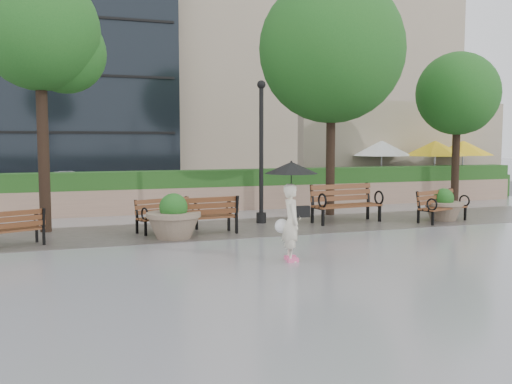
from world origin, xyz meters
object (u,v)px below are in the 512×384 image
object	(u,v)px
bench_0	(7,237)
lamppost	(261,161)
bench_4	(442,213)
bench_3	(346,211)
planter_right	(443,208)
car_right	(75,188)
bench_2	(202,223)
planter_left	(174,221)
bench_1	(167,222)
pedestrian	(291,201)

from	to	relation	value
bench_0	lamppost	size ratio (longest dim) A/B	0.41
bench_4	lamppost	world-z (taller)	lamppost
bench_3	planter_right	distance (m)	2.94
bench_0	car_right	bearing A→B (deg)	-123.48
bench_2	planter_left	bearing A→B (deg)	16.05
bench_4	bench_2	bearing A→B (deg)	160.09
bench_1	lamppost	world-z (taller)	lamppost
bench_1	car_right	xyz separation A→B (m)	(-1.99, 7.27, 0.35)
bench_2	planter_right	world-z (taller)	bench_2
bench_0	planter_left	world-z (taller)	planter_left
pedestrian	lamppost	bearing A→B (deg)	-2.11
bench_3	lamppost	bearing A→B (deg)	157.17
bench_2	car_right	world-z (taller)	car_right
bench_2	lamppost	bearing A→B (deg)	-152.99
planter_left	bench_3	bearing A→B (deg)	10.73
bench_0	planter_right	xyz separation A→B (m)	(11.69, 0.38, 0.12)
pedestrian	planter_left	bearing A→B (deg)	38.73
lamppost	car_right	bearing A→B (deg)	125.86
lamppost	car_right	distance (m)	8.25
planter_left	pedestrian	size ratio (longest dim) A/B	0.68
bench_1	planter_left	size ratio (longest dim) A/B	1.30
planter_right	pedestrian	bearing A→B (deg)	-150.33
planter_right	bench_3	bearing A→B (deg)	168.89
bench_2	bench_4	world-z (taller)	bench_2
car_right	pedestrian	distance (m)	12.08
planter_right	car_right	world-z (taller)	car_right
bench_1	bench_3	distance (m)	5.11
planter_right	car_right	xyz separation A→B (m)	(-9.98, 7.89, 0.23)
bench_3	bench_2	bearing A→B (deg)	-177.35
lamppost	car_right	xyz separation A→B (m)	(-4.79, 6.62, -1.16)
bench_4	pedestrian	world-z (taller)	pedestrian
bench_1	bench_4	distance (m)	7.80
bench_3	bench_1	bearing A→B (deg)	173.40
bench_1	planter_right	world-z (taller)	planter_right
bench_4	planter_right	size ratio (longest dim) A/B	1.59
bench_1	lamppost	xyz separation A→B (m)	(2.79, 0.64, 1.50)
pedestrian	planter_right	bearing A→B (deg)	-49.10
bench_0	bench_3	bearing A→B (deg)	164.36
planter_left	car_right	xyz separation A→B (m)	(-1.95, 8.30, 0.17)
bench_2	planter_right	distance (m)	7.27
bench_2	car_right	distance (m)	8.44
bench_0	planter_left	distance (m)	3.67
planter_left	planter_right	world-z (taller)	planter_left
pedestrian	bench_1	bearing A→B (deg)	32.26
bench_0	pedestrian	bearing A→B (deg)	126.97
bench_0	pedestrian	size ratio (longest dim) A/B	0.86
planter_left	bench_1	bearing A→B (deg)	87.83
bench_3	bench_4	world-z (taller)	bench_3
lamppost	planter_right	bearing A→B (deg)	-13.72
bench_3	planter_left	world-z (taller)	planter_left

